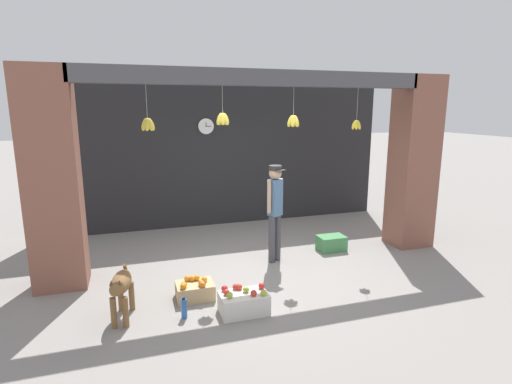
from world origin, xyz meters
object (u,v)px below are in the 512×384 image
(dog, at_px, (121,287))
(water_bottle, at_px, (184,308))
(shopkeeper, at_px, (275,206))
(fruit_crate_oranges, at_px, (195,290))
(fruit_crate_apples, at_px, (244,302))
(wall_clock, at_px, (206,126))
(produce_box_green, at_px, (331,243))

(dog, bearing_deg, water_bottle, 85.68)
(shopkeeper, distance_m, water_bottle, 2.35)
(fruit_crate_oranges, bearing_deg, fruit_crate_apples, -47.66)
(fruit_crate_oranges, relative_size, fruit_crate_apples, 0.83)
(fruit_crate_oranges, height_order, wall_clock, wall_clock)
(dog, height_order, fruit_crate_oranges, dog)
(fruit_crate_oranges, relative_size, produce_box_green, 1.03)
(produce_box_green, distance_m, wall_clock, 3.51)
(water_bottle, xyz_separation_m, wall_clock, (1.04, 3.81, 2.02))
(water_bottle, bearing_deg, fruit_crate_apples, -7.61)
(produce_box_green, bearing_deg, dog, -158.44)
(produce_box_green, xyz_separation_m, water_bottle, (-2.86, -1.59, -0.01))
(dog, relative_size, fruit_crate_oranges, 1.63)
(shopkeeper, height_order, fruit_crate_oranges, shopkeeper)
(dog, distance_m, wall_clock, 4.38)
(dog, relative_size, fruit_crate_apples, 1.36)
(dog, height_order, water_bottle, dog)
(fruit_crate_oranges, relative_size, wall_clock, 1.44)
(fruit_crate_oranges, bearing_deg, produce_box_green, 22.85)
(fruit_crate_oranges, xyz_separation_m, water_bottle, (-0.21, -0.47, 0.01))
(fruit_crate_apples, bearing_deg, dog, 169.10)
(wall_clock, bearing_deg, fruit_crate_oranges, -103.97)
(fruit_crate_oranges, distance_m, produce_box_green, 2.87)
(fruit_crate_apples, relative_size, wall_clock, 1.72)
(shopkeeper, bearing_deg, produce_box_green, 161.26)
(water_bottle, distance_m, wall_clock, 4.44)
(dog, height_order, shopkeeper, shopkeeper)
(fruit_crate_oranges, height_order, produce_box_green, fruit_crate_oranges)
(fruit_crate_apples, xyz_separation_m, wall_clock, (0.31, 3.91, 2.01))
(fruit_crate_oranges, height_order, fruit_crate_apples, fruit_crate_apples)
(dog, relative_size, produce_box_green, 1.67)
(produce_box_green, bearing_deg, wall_clock, 129.27)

